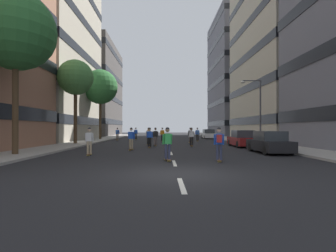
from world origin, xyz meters
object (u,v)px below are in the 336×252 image
street_tree_near (16,31)px  skater_3 (155,136)px  skater_13 (192,136)px  skater_9 (219,142)px  street_tree_mid (76,78)px  parked_car_mid (242,139)px  parked_car_near (208,134)px  skater_11 (117,133)px  skater_7 (150,136)px  parked_car_far (269,143)px  skater_1 (89,140)px  skater_10 (136,133)px  street_tree_far (100,87)px  skater_5 (167,142)px  skater_6 (162,134)px  skater_4 (131,138)px  skater_8 (149,135)px  skater_0 (149,133)px  skater_2 (190,134)px  streetlamp_right (257,104)px  skater_12 (197,133)px

street_tree_near → skater_3: size_ratio=5.64×
skater_13 → skater_9: bearing=-89.0°
skater_13 → street_tree_mid: bearing=166.8°
street_tree_near → parked_car_mid: bearing=25.2°
parked_car_near → skater_11: (-13.78, -4.94, 0.32)m
skater_7 → parked_car_far: bearing=-31.0°
skater_1 → skater_3: (3.96, 8.77, 0.00)m
street_tree_mid → skater_10: street_tree_mid is taller
street_tree_far → skater_5: (9.36, -24.58, -6.71)m
skater_6 → skater_10: (-3.91, 5.06, 0.00)m
skater_13 → parked_car_near: bearing=75.1°
street_tree_near → skater_4: 10.34m
skater_3 → skater_6: 8.14m
parked_car_near → skater_3: 18.54m
street_tree_mid → skater_9: 19.42m
street_tree_mid → skater_8: street_tree_mid is taller
skater_0 → skater_2: same height
skater_1 → skater_8: bearing=72.7°
skater_9 → parked_car_mid: bearing=67.3°
street_tree_mid → street_tree_far: street_tree_far is taller
streetlamp_right → skater_10: 18.50m
skater_10 → skater_6: bearing=-52.3°
parked_car_near → skater_6: bearing=-130.9°
skater_12 → skater_6: bearing=-172.8°
parked_car_near → skater_10: skater_10 is taller
skater_4 → street_tree_mid: bearing=133.5°
parked_car_far → skater_3: (-8.07, 7.51, 0.29)m
skater_6 → skater_9: (2.97, -20.12, 0.03)m
skater_3 → skater_5: bearing=-85.3°
skater_1 → skater_6: bearing=74.7°
skater_2 → skater_8: size_ratio=1.00×
street_tree_mid → skater_11: 11.69m
parked_car_mid → skater_4: skater_4 is taller
parked_car_near → parked_car_far: bearing=-90.0°
skater_3 → skater_12: same height
skater_0 → skater_10: (-1.79, -1.73, 0.00)m
parked_car_near → parked_car_far: 24.20m
street_tree_near → skater_2: 19.77m
skater_12 → skater_7: bearing=-117.1°
skater_3 → skater_13: 3.50m
parked_car_far → skater_10: bearing=118.7°
parked_car_near → skater_8: 17.54m
parked_car_near → skater_12: size_ratio=2.47×
parked_car_far → street_tree_far: bearing=128.9°
parked_car_far → skater_10: (-11.33, 20.69, 0.29)m
street_tree_far → skater_3: 16.82m
skater_11 → skater_12: size_ratio=1.00×
skater_4 → skater_2: bearing=59.9°
parked_car_far → skater_2: (-4.16, 12.32, 0.32)m
parked_car_far → street_tree_mid: (-16.47, 9.56, 6.26)m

